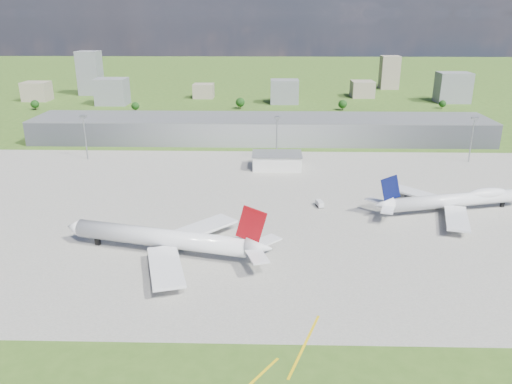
{
  "coord_description": "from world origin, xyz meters",
  "views": [
    {
      "loc": [
        5.17,
        -162.58,
        80.41
      ],
      "look_at": [
        0.17,
        36.08,
        9.0
      ],
      "focal_mm": 35.0,
      "sensor_mm": 36.0,
      "label": 1
    }
  ],
  "objects_px": {
    "airliner_red_twin": "(168,239)",
    "airliner_blue_quad": "(455,200)",
    "van_white_far": "(429,203)",
    "tug_yellow": "(194,233)",
    "van_white_near": "(320,204)"
  },
  "relations": [
    {
      "from": "airliner_red_twin",
      "to": "airliner_blue_quad",
      "type": "xyz_separation_m",
      "value": [
        115.09,
        43.21,
        -0.53
      ]
    },
    {
      "from": "airliner_blue_quad",
      "to": "van_white_far",
      "type": "bearing_deg",
      "value": 131.91
    },
    {
      "from": "tug_yellow",
      "to": "van_white_far",
      "type": "xyz_separation_m",
      "value": [
        99.54,
        33.34,
        0.35
      ]
    },
    {
      "from": "tug_yellow",
      "to": "van_white_near",
      "type": "height_order",
      "value": "van_white_near"
    },
    {
      "from": "airliner_red_twin",
      "to": "van_white_far",
      "type": "relative_size",
      "value": 15.05
    },
    {
      "from": "airliner_red_twin",
      "to": "van_white_far",
      "type": "distance_m",
      "value": 117.14
    },
    {
      "from": "tug_yellow",
      "to": "van_white_far",
      "type": "height_order",
      "value": "van_white_far"
    },
    {
      "from": "airliner_blue_quad",
      "to": "tug_yellow",
      "type": "distance_m",
      "value": 111.9
    },
    {
      "from": "airliner_red_twin",
      "to": "airliner_blue_quad",
      "type": "distance_m",
      "value": 122.94
    },
    {
      "from": "airliner_blue_quad",
      "to": "van_white_far",
      "type": "xyz_separation_m",
      "value": [
        -8.89,
        6.01,
        -3.85
      ]
    },
    {
      "from": "van_white_far",
      "to": "airliner_red_twin",
      "type": "bearing_deg",
      "value": -154.87
    },
    {
      "from": "airliner_blue_quad",
      "to": "tug_yellow",
      "type": "xyz_separation_m",
      "value": [
        -108.43,
        -27.33,
        -4.21
      ]
    },
    {
      "from": "van_white_near",
      "to": "airliner_blue_quad",
      "type": "bearing_deg",
      "value": -107.4
    },
    {
      "from": "airliner_blue_quad",
      "to": "van_white_far",
      "type": "relative_size",
      "value": 13.73
    },
    {
      "from": "tug_yellow",
      "to": "van_white_near",
      "type": "relative_size",
      "value": 0.77
    }
  ]
}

